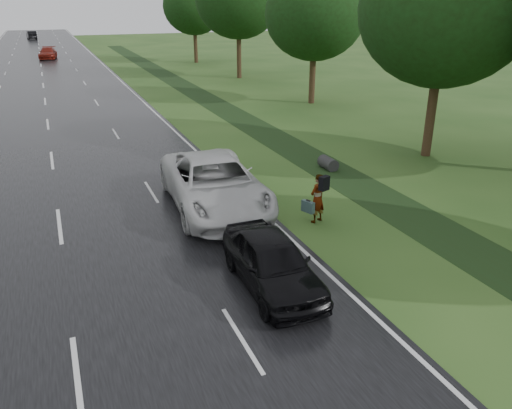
% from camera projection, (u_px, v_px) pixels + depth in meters
% --- Properties ---
extents(ground, '(220.00, 220.00, 0.00)m').
position_uv_depth(ground, '(78.00, 383.00, 9.93)').
color(ground, '#2B4F1C').
rests_on(ground, ground).
extents(road, '(14.00, 180.00, 0.04)m').
position_uv_depth(road, '(42.00, 78.00, 48.38)').
color(road, black).
rests_on(road, ground).
extents(edge_stripe_east, '(0.12, 180.00, 0.01)m').
position_uv_depth(edge_stripe_east, '(114.00, 74.00, 50.76)').
color(edge_stripe_east, silver).
rests_on(edge_stripe_east, road).
extents(center_line, '(0.12, 180.00, 0.01)m').
position_uv_depth(center_line, '(42.00, 78.00, 48.37)').
color(center_line, silver).
rests_on(center_line, road).
extents(drainage_ditch, '(2.20, 120.00, 0.56)m').
position_uv_depth(drainage_ditch, '(255.00, 126.00, 29.97)').
color(drainage_ditch, '#1D3213').
rests_on(drainage_ditch, ground).
extents(tree_east_b, '(7.60, 7.60, 10.11)m').
position_uv_depth(tree_east_b, '(445.00, 9.00, 21.95)').
color(tree_east_b, '#3C2918').
rests_on(tree_east_b, ground).
extents(tree_east_c, '(7.00, 7.00, 9.29)m').
position_uv_depth(tree_east_c, '(315.00, 14.00, 34.54)').
color(tree_east_c, '#3C2918').
rests_on(tree_east_c, ground).
extents(tree_east_f, '(7.20, 7.20, 9.62)m').
position_uv_depth(tree_east_f, '(194.00, 6.00, 58.13)').
color(tree_east_f, '#3C2918').
rests_on(tree_east_f, ground).
extents(pedestrian, '(0.90, 0.70, 1.72)m').
position_uv_depth(pedestrian, '(317.00, 198.00, 16.81)').
color(pedestrian, '#A5998C').
rests_on(pedestrian, ground).
extents(white_pickup, '(3.50, 6.84, 1.85)m').
position_uv_depth(white_pickup, '(215.00, 184.00, 17.89)').
color(white_pickup, silver).
rests_on(white_pickup, road).
extents(dark_sedan, '(1.79, 4.25, 1.44)m').
position_uv_depth(dark_sedan, '(272.00, 262.00, 12.97)').
color(dark_sedan, black).
rests_on(dark_sedan, road).
extents(far_car_red, '(2.49, 5.03, 1.41)m').
position_uv_depth(far_car_red, '(48.00, 53.00, 63.83)').
color(far_car_red, maroon).
rests_on(far_car_red, road).
extents(far_car_dark, '(2.01, 4.68, 1.50)m').
position_uv_depth(far_car_dark, '(32.00, 35.00, 95.38)').
color(far_car_dark, black).
rests_on(far_car_dark, road).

